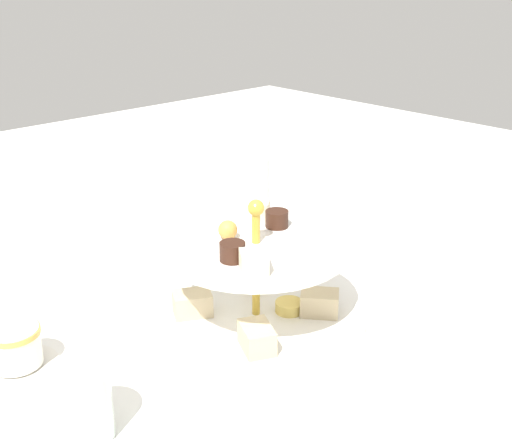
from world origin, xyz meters
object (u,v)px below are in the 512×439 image
Objects in this scene: butter_knife_left at (486,294)px; water_glass_tall_right at (249,197)px; butter_knife_right at (57,272)px; water_glass_short_left at (78,405)px; teacup_with_saucer at (16,349)px; tiered_serving_stand at (256,287)px.

water_glass_tall_right is at bearing 42.59° from butter_knife_left.
water_glass_short_left is at bearing 51.81° from butter_knife_right.
butter_knife_left is at bearing -27.03° from teacup_with_saucer.
tiered_serving_stand is 2.03× the size of water_glass_tall_right.
water_glass_tall_right is 0.81× the size of butter_knife_left.
tiered_serving_stand is 1.64× the size of butter_knife_left.
tiered_serving_stand is 0.33m from butter_knife_right.
water_glass_short_left is 0.38m from butter_knife_right.
butter_knife_right is at bearing 111.98° from tiered_serving_stand.
tiered_serving_stand is at bearing 8.80° from water_glass_short_left.
water_glass_short_left reaches higher than butter_knife_right.
butter_knife_right is at bearing 68.47° from butter_knife_left.
water_glass_short_left is at bearing -171.20° from tiered_serving_stand.
water_glass_tall_right is (0.18, 0.21, 0.02)m from tiered_serving_stand.
water_glass_tall_right is 1.53× the size of teacup_with_saucer.
butter_knife_left is at bearing -31.32° from tiered_serving_stand.
tiered_serving_stand is 0.29m from teacup_with_saucer.
water_glass_short_left is 0.81× the size of teacup_with_saucer.
teacup_with_saucer is at bearing 157.79° from tiered_serving_stand.
water_glass_short_left is 0.57m from butter_knife_left.
water_glass_short_left is at bearing -91.69° from teacup_with_saucer.
water_glass_short_left is at bearing -151.14° from water_glass_tall_right.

